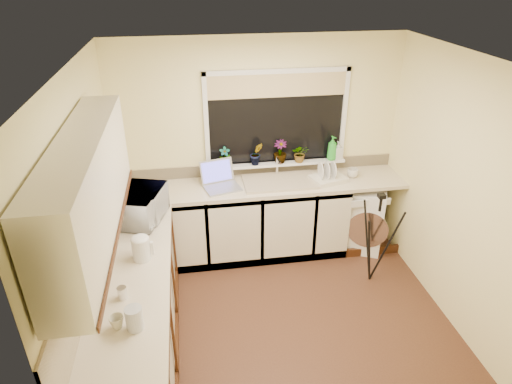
% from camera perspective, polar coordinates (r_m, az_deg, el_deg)
% --- Properties ---
extents(floor, '(3.20, 3.20, 0.00)m').
position_cam_1_polar(floor, '(4.49, 3.50, -16.26)').
color(floor, '#523020').
rests_on(floor, ground).
extents(ceiling, '(3.20, 3.20, 0.00)m').
position_cam_1_polar(ceiling, '(3.30, 4.75, 16.02)').
color(ceiling, white).
rests_on(ceiling, ground).
extents(wall_back, '(3.20, 0.00, 3.20)m').
position_cam_1_polar(wall_back, '(5.07, 0.29, 5.84)').
color(wall_back, '#FDF0A9').
rests_on(wall_back, ground).
extents(wall_front, '(3.20, 0.00, 3.20)m').
position_cam_1_polar(wall_front, '(2.62, 11.68, -19.21)').
color(wall_front, '#FDF0A9').
rests_on(wall_front, ground).
extents(wall_left, '(0.00, 3.00, 3.00)m').
position_cam_1_polar(wall_left, '(3.76, -20.57, -4.44)').
color(wall_left, '#FDF0A9').
rests_on(wall_left, ground).
extents(wall_right, '(0.00, 3.00, 3.00)m').
position_cam_1_polar(wall_right, '(4.37, 24.97, -0.72)').
color(wall_right, '#FDF0A9').
rests_on(wall_right, ground).
extents(base_cabinet_back, '(2.55, 0.60, 0.86)m').
position_cam_1_polar(base_cabinet_back, '(5.12, -2.78, -3.91)').
color(base_cabinet_back, silver).
rests_on(base_cabinet_back, floor).
extents(base_cabinet_left, '(0.54, 2.40, 0.86)m').
position_cam_1_polar(base_cabinet_left, '(3.95, -14.89, -16.35)').
color(base_cabinet_left, silver).
rests_on(base_cabinet_left, floor).
extents(worktop_back, '(3.20, 0.60, 0.04)m').
position_cam_1_polar(worktop_back, '(4.94, 0.84, 0.84)').
color(worktop_back, beige).
rests_on(worktop_back, base_cabinet_back).
extents(worktop_left, '(0.60, 2.40, 0.04)m').
position_cam_1_polar(worktop_left, '(3.65, -15.75, -11.24)').
color(worktop_left, beige).
rests_on(worktop_left, base_cabinet_left).
extents(upper_cabinet, '(0.28, 1.90, 0.70)m').
position_cam_1_polar(upper_cabinet, '(3.07, -20.74, 0.43)').
color(upper_cabinet, silver).
rests_on(upper_cabinet, wall_left).
extents(splashback_left, '(0.02, 2.40, 0.45)m').
position_cam_1_polar(splashback_left, '(3.56, -20.88, -8.33)').
color(splashback_left, beige).
rests_on(splashback_left, wall_left).
extents(splashback_back, '(3.20, 0.02, 0.14)m').
position_cam_1_polar(splashback_back, '(5.16, 0.30, 3.16)').
color(splashback_back, beige).
rests_on(splashback_back, wall_back).
extents(window_glass, '(1.50, 0.02, 1.00)m').
position_cam_1_polar(window_glass, '(4.98, 2.63, 9.38)').
color(window_glass, black).
rests_on(window_glass, wall_back).
extents(window_blind, '(1.50, 0.02, 0.25)m').
position_cam_1_polar(window_blind, '(4.85, 2.78, 13.49)').
color(window_blind, tan).
rests_on(window_blind, wall_back).
extents(windowsill, '(1.60, 0.14, 0.03)m').
position_cam_1_polar(windowsill, '(5.12, 2.63, 3.70)').
color(windowsill, white).
rests_on(windowsill, wall_back).
extents(sink, '(0.82, 0.46, 0.03)m').
position_cam_1_polar(sink, '(4.96, 3.12, 1.35)').
color(sink, tan).
rests_on(sink, worktop_back).
extents(faucet, '(0.03, 0.03, 0.24)m').
position_cam_1_polar(faucet, '(5.08, 2.73, 3.32)').
color(faucet, silver).
rests_on(faucet, worktop_back).
extents(washing_machine, '(0.73, 0.72, 0.79)m').
position_cam_1_polar(washing_machine, '(5.46, 13.05, -2.94)').
color(washing_machine, white).
rests_on(washing_machine, floor).
extents(laptop, '(0.45, 0.44, 0.27)m').
position_cam_1_polar(laptop, '(4.87, -4.66, 1.53)').
color(laptop, '#97979E').
rests_on(laptop, worktop_back).
extents(kettle, '(0.15, 0.15, 0.20)m').
position_cam_1_polar(kettle, '(3.81, -14.53, -7.09)').
color(kettle, silver).
rests_on(kettle, worktop_left).
extents(dish_rack, '(0.43, 0.37, 0.06)m').
position_cam_1_polar(dish_rack, '(5.05, 9.21, 1.67)').
color(dish_rack, beige).
rests_on(dish_rack, worktop_back).
extents(tripod, '(0.63, 0.63, 1.05)m').
position_cam_1_polar(tripod, '(4.82, 15.08, -5.82)').
color(tripod, black).
rests_on(tripod, floor).
extents(glass_jug, '(0.12, 0.12, 0.17)m').
position_cam_1_polar(glass_jug, '(3.19, -15.36, -15.37)').
color(glass_jug, '#B6B9C1').
rests_on(glass_jug, worktop_left).
extents(steel_jar, '(0.07, 0.07, 0.10)m').
position_cam_1_polar(steel_jar, '(3.47, -16.80, -12.29)').
color(steel_jar, silver).
rests_on(steel_jar, worktop_left).
extents(microwave, '(0.51, 0.62, 0.30)m').
position_cam_1_polar(microwave, '(4.33, -14.48, -1.71)').
color(microwave, white).
rests_on(microwave, worktop_left).
extents(plant_a, '(0.12, 0.09, 0.23)m').
position_cam_1_polar(plant_a, '(4.97, -4.02, 4.52)').
color(plant_a, '#999999').
rests_on(plant_a, windowsill).
extents(plant_b, '(0.15, 0.13, 0.26)m').
position_cam_1_polar(plant_b, '(4.99, 0.05, 4.93)').
color(plant_b, '#999999').
rests_on(plant_b, windowsill).
extents(plant_c, '(0.18, 0.18, 0.26)m').
position_cam_1_polar(plant_c, '(5.06, 3.10, 5.20)').
color(plant_c, '#999999').
rests_on(plant_c, windowsill).
extents(plant_d, '(0.22, 0.20, 0.21)m').
position_cam_1_polar(plant_d, '(5.10, 5.70, 4.96)').
color(plant_d, '#999999').
rests_on(plant_d, windowsill).
extents(soap_bottle_green, '(0.14, 0.14, 0.28)m').
position_cam_1_polar(soap_bottle_green, '(5.20, 9.74, 5.58)').
color(soap_bottle_green, green).
rests_on(soap_bottle_green, windowsill).
extents(soap_bottle_clear, '(0.12, 0.12, 0.21)m').
position_cam_1_polar(soap_bottle_clear, '(5.24, 10.47, 5.29)').
color(soap_bottle_clear, '#999999').
rests_on(soap_bottle_clear, windowsill).
extents(cup_back, '(0.14, 0.14, 0.10)m').
position_cam_1_polar(cup_back, '(5.19, 12.31, 2.41)').
color(cup_back, silver).
rests_on(cup_back, worktop_back).
extents(cup_left, '(0.13, 0.13, 0.09)m').
position_cam_1_polar(cup_left, '(3.25, -17.43, -15.65)').
color(cup_left, beige).
rests_on(cup_left, worktop_left).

